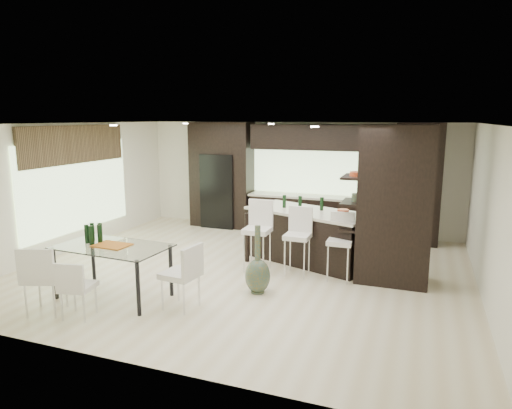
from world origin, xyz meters
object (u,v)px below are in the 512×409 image
at_px(kitchen_island, 309,236).
at_px(stool_right, 340,254).
at_px(stool_mid, 297,249).
at_px(chair_end, 181,279).
at_px(bench, 308,242).
at_px(chair_far, 45,281).
at_px(stool_left, 257,243).
at_px(floor_vase, 258,259).
at_px(chair_near, 78,291).
at_px(dining_table, 113,272).

height_order(kitchen_island, stool_right, kitchen_island).
xyz_separation_m(stool_mid, chair_end, (-1.24, -2.01, -0.04)).
bearing_deg(kitchen_island, bench, 125.81).
relative_size(chair_far, chair_end, 1.04).
xyz_separation_m(stool_left, floor_vase, (0.39, -1.03, 0.03)).
relative_size(stool_mid, chair_near, 1.27).
relative_size(bench, chair_near, 1.66).
bearing_deg(chair_end, dining_table, 96.57).
bearing_deg(kitchen_island, chair_far, -108.85).
distance_m(floor_vase, dining_table, 2.29).
relative_size(kitchen_island, bench, 1.90).
distance_m(stool_right, chair_near, 4.26).
bearing_deg(dining_table, stool_left, 52.97).
distance_m(stool_mid, chair_far, 4.12).
bearing_deg(chair_near, dining_table, 78.46).
height_order(stool_mid, dining_table, stool_mid).
relative_size(kitchen_island, stool_mid, 2.49).
xyz_separation_m(chair_far, chair_end, (1.75, 0.83, -0.02)).
bearing_deg(chair_end, floor_vase, -35.02).
xyz_separation_m(bench, dining_table, (-2.31, -3.35, 0.17)).
distance_m(stool_right, floor_vase, 1.55).
relative_size(bench, floor_vase, 1.16).
bearing_deg(stool_left, stool_right, -0.44).
bearing_deg(bench, floor_vase, -105.72).
xyz_separation_m(floor_vase, chair_end, (-0.86, -0.97, -0.10)).
height_order(chair_near, chair_end, chair_end).
xyz_separation_m(kitchen_island, chair_far, (-2.99, -3.69, -0.04)).
distance_m(stool_left, bench, 1.51).
distance_m(kitchen_island, stool_left, 1.15).
height_order(stool_right, bench, stool_right).
height_order(dining_table, chair_near, dining_table).
bearing_deg(stool_right, chair_near, -139.73).
relative_size(floor_vase, chair_far, 1.18).
bearing_deg(bench, stool_mid, -94.17).
relative_size(kitchen_island, stool_right, 2.60).
xyz_separation_m(stool_mid, bench, (-0.14, 1.33, -0.25)).
bearing_deg(chair_far, stool_mid, 23.83).
height_order(kitchen_island, chair_end, kitchen_island).
distance_m(stool_right, dining_table, 3.79).
relative_size(stool_right, chair_near, 1.22).
bearing_deg(dining_table, floor_vase, 28.21).
distance_m(stool_mid, dining_table, 3.16).
height_order(stool_left, floor_vase, floor_vase).
bearing_deg(bench, chair_near, -129.12).
distance_m(stool_mid, floor_vase, 1.11).
relative_size(dining_table, chair_far, 1.84).
bearing_deg(kitchen_island, dining_table, -110.32).
height_order(kitchen_island, chair_near, kitchen_island).
bearing_deg(kitchen_island, chair_near, -103.66).
xyz_separation_m(stool_right, chair_end, (-2.00, -2.02, -0.02)).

